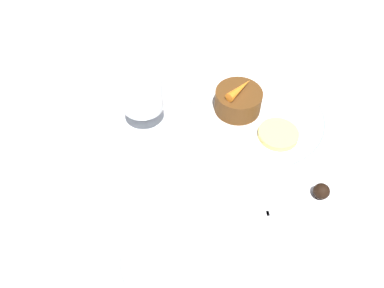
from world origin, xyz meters
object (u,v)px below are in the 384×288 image
fork (277,213)px  dinner_plate (255,117)px  coffee_cup (166,248)px  wine_glass (142,95)px  dessert_cake (238,101)px

fork → dinner_plate: bearing=-6.9°
dinner_plate → fork: dinner_plate is taller
coffee_cup → fork: (0.04, -0.17, -0.04)m
wine_glass → coffee_cup: bearing=-179.8°
dinner_plate → dessert_cake: size_ratio=3.17×
wine_glass → fork: wine_glass is taller
coffee_cup → dessert_cake: (0.25, -0.16, -0.01)m
fork → wine_glass: bearing=37.6°
coffee_cup → wine_glass: bearing=0.2°
coffee_cup → dessert_cake: size_ratio=1.54×
coffee_cup → wine_glass: 0.26m
fork → coffee_cup: bearing=103.4°
coffee_cup → dinner_plate: bearing=-40.1°
wine_glass → dessert_cake: wine_glass is taller
fork → dessert_cake: size_ratio=2.14×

